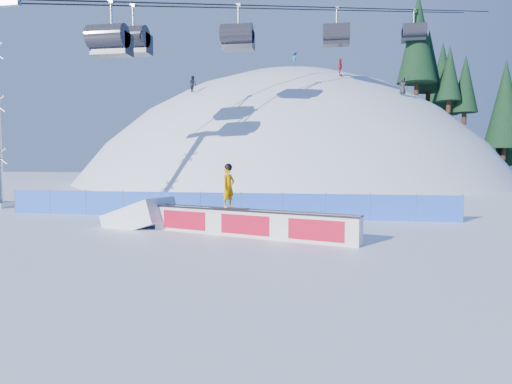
# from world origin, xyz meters

# --- Properties ---
(ground) EXTENTS (160.00, 160.00, 0.00)m
(ground) POSITION_xyz_m (0.00, 0.00, 0.00)
(ground) COLOR white
(ground) RESTS_ON ground
(snow_hill) EXTENTS (64.00, 64.00, 64.00)m
(snow_hill) POSITION_xyz_m (0.00, 42.00, -18.00)
(snow_hill) COLOR white
(snow_hill) RESTS_ON ground
(treeline) EXTENTS (20.19, 12.72, 19.44)m
(treeline) POSITION_xyz_m (21.82, 41.64, 10.00)
(treeline) COLOR #301F13
(treeline) RESTS_ON ground
(safety_fence) EXTENTS (22.05, 0.05, 1.30)m
(safety_fence) POSITION_xyz_m (0.00, 4.50, 0.60)
(safety_fence) COLOR blue
(safety_fence) RESTS_ON ground
(chairlift) EXTENTS (40.80, 41.70, 22.00)m
(chairlift) POSITION_xyz_m (4.74, 27.49, 16.89)
(chairlift) COLOR #989DA6
(chairlift) RESTS_ON ground
(rail_box) EXTENTS (7.98, 3.17, 0.99)m
(rail_box) POSITION_xyz_m (2.32, -0.70, 0.49)
(rail_box) COLOR silver
(rail_box) RESTS_ON ground
(snow_ramp) EXTENTS (3.21, 2.55, 1.75)m
(snow_ramp) POSITION_xyz_m (-2.55, 0.94, 0.00)
(snow_ramp) COLOR white
(snow_ramp) RESTS_ON ground
(snowboarder) EXTENTS (1.59, 0.77, 1.65)m
(snowboarder) POSITION_xyz_m (1.54, -0.43, 1.80)
(snowboarder) COLOR black
(snowboarder) RESTS_ON rail_box
(distant_skiers) EXTENTS (21.77, 8.35, 5.87)m
(distant_skiers) POSITION_xyz_m (1.80, 31.73, 11.94)
(distant_skiers) COLOR black
(distant_skiers) RESTS_ON ground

